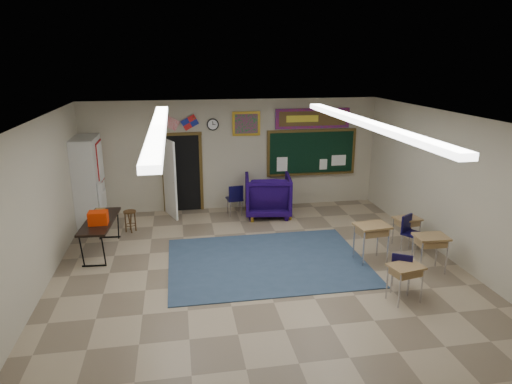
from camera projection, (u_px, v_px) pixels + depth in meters
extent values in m
plane|color=#9C886C|center=(265.00, 281.00, 8.62)|extent=(9.00, 9.00, 0.00)
cube|color=#A8A188|center=(234.00, 155.00, 12.45)|extent=(8.00, 0.04, 3.00)
cube|color=#A8A188|center=(365.00, 364.00, 3.94)|extent=(8.00, 0.04, 3.00)
cube|color=#A8A188|center=(28.00, 218.00, 7.53)|extent=(0.04, 9.00, 3.00)
cube|color=#A8A188|center=(467.00, 194.00, 8.86)|extent=(0.04, 9.00, 3.00)
cube|color=silver|center=(266.00, 122.00, 7.77)|extent=(8.00, 9.00, 0.04)
cube|color=#32445F|center=(267.00, 261.00, 9.41)|extent=(4.00, 3.00, 0.02)
cube|color=black|center=(183.00, 173.00, 12.33)|extent=(0.95, 0.04, 2.10)
cube|color=white|center=(170.00, 179.00, 11.86)|extent=(0.35, 0.86, 2.05)
cube|color=#513B17|center=(312.00, 152.00, 12.78)|extent=(2.55, 0.05, 1.30)
cube|color=black|center=(312.00, 152.00, 12.77)|extent=(2.40, 0.03, 1.15)
cube|color=#513B17|center=(311.00, 174.00, 12.90)|extent=(2.40, 0.12, 0.04)
cube|color=red|center=(313.00, 118.00, 12.52)|extent=(2.10, 0.04, 0.55)
cube|color=brown|center=(313.00, 118.00, 12.50)|extent=(1.90, 0.03, 0.40)
cube|color=#AD8521|center=(246.00, 124.00, 12.24)|extent=(0.75, 0.05, 0.65)
cube|color=#A51466|center=(246.00, 124.00, 12.22)|extent=(0.62, 0.03, 0.52)
cylinder|color=black|center=(213.00, 124.00, 12.09)|extent=(0.32, 0.05, 0.32)
cylinder|color=white|center=(213.00, 125.00, 12.07)|extent=(0.26, 0.02, 0.26)
cube|color=silver|center=(89.00, 181.00, 11.33)|extent=(0.55, 1.25, 2.20)
imported|color=#140538|center=(268.00, 195.00, 12.08)|extent=(1.33, 1.36, 1.10)
cube|color=#9B7848|center=(372.00, 226.00, 9.23)|extent=(0.72, 0.57, 0.04)
cube|color=brown|center=(372.00, 231.00, 9.26)|extent=(0.62, 0.48, 0.13)
cube|color=#9B7848|center=(408.00, 219.00, 10.06)|extent=(0.60, 0.49, 0.04)
cube|color=brown|center=(407.00, 222.00, 10.09)|extent=(0.52, 0.41, 0.11)
cube|color=#9B7848|center=(406.00, 267.00, 7.72)|extent=(0.63, 0.52, 0.04)
cube|color=brown|center=(406.00, 271.00, 7.75)|extent=(0.54, 0.44, 0.11)
cube|color=#9B7848|center=(431.00, 237.00, 8.81)|extent=(0.64, 0.49, 0.04)
cube|color=brown|center=(431.00, 242.00, 8.84)|extent=(0.55, 0.42, 0.12)
cube|color=black|center=(100.00, 221.00, 9.74)|extent=(0.70, 1.77, 0.05)
cube|color=red|center=(98.00, 218.00, 9.47)|extent=(0.39, 0.29, 0.27)
cylinder|color=#503418|center=(130.00, 212.00, 10.92)|extent=(0.30, 0.30, 0.03)
torus|color=#503418|center=(131.00, 225.00, 11.01)|extent=(0.24, 0.24, 0.02)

